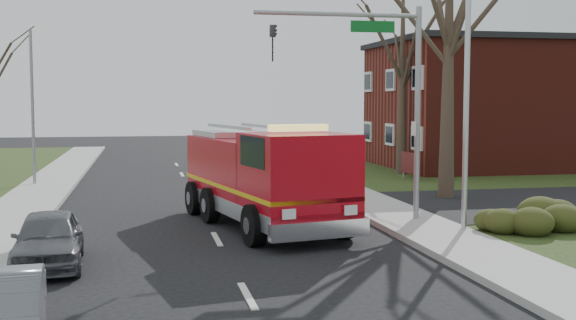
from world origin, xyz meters
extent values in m
plane|color=black|center=(0.00, 0.00, 0.00)|extent=(120.00, 120.00, 0.00)
cube|color=#999A94|center=(6.20, 0.00, 0.07)|extent=(2.40, 80.00, 0.15)
cube|color=maroon|center=(19.00, 18.00, 3.50)|extent=(15.00, 10.00, 7.00)
cube|color=black|center=(19.00, 18.00, 7.10)|extent=(15.40, 10.40, 0.30)
cube|color=silver|center=(11.45, 18.00, 2.00)|extent=(0.12, 1.40, 1.20)
cube|color=#571414|center=(10.50, 12.50, 0.90)|extent=(0.12, 2.00, 1.00)
cylinder|color=gray|center=(10.50, 11.70, 0.45)|extent=(0.08, 0.08, 0.90)
cylinder|color=gray|center=(10.50, 13.30, 0.45)|extent=(0.08, 0.08, 0.90)
ellipsoid|color=#2E3513|center=(9.00, -1.00, 0.58)|extent=(2.80, 2.00, 0.90)
cone|color=#32251D|center=(9.50, 6.00, 6.00)|extent=(0.64, 0.64, 12.00)
cone|color=#32251D|center=(11.00, 15.00, 5.25)|extent=(0.56, 0.56, 10.50)
cylinder|color=gray|center=(6.50, 1.50, 3.40)|extent=(0.18, 0.18, 6.80)
cylinder|color=gray|center=(3.90, 1.50, 6.50)|extent=(5.20, 0.14, 0.14)
cube|color=#0C591E|center=(5.00, 1.50, 6.15)|extent=(1.40, 0.06, 0.35)
imported|color=black|center=(1.90, 1.50, 6.15)|extent=(0.22, 0.18, 1.10)
cylinder|color=#B7BABF|center=(7.20, -0.50, 4.20)|extent=(0.16, 0.16, 8.40)
cylinder|color=gray|center=(-6.80, 14.00, 3.50)|extent=(0.14, 0.14, 7.00)
cube|color=#A40714|center=(1.38, 3.06, 1.60)|extent=(3.69, 5.79, 2.16)
cube|color=#A40714|center=(2.16, -0.78, 1.75)|extent=(3.16, 3.16, 2.47)
cube|color=#B7BABF|center=(1.63, 1.84, 0.72)|extent=(4.25, 8.42, 0.46)
cube|color=#E5B20C|center=(1.63, 1.84, 1.29)|extent=(4.25, 8.42, 0.12)
cube|color=black|center=(2.39, -1.89, 2.53)|extent=(2.35, 0.57, 0.88)
cube|color=#E5D866|center=(2.16, -0.78, 3.14)|extent=(1.69, 0.68, 0.19)
cylinder|color=black|center=(0.87, -1.15, 0.57)|extent=(0.58, 1.18, 1.13)
cylinder|color=black|center=(3.50, -0.62, 0.57)|extent=(0.58, 1.18, 1.13)
cylinder|color=black|center=(-0.30, 4.61, 0.57)|extent=(0.58, 1.18, 1.13)
cylinder|color=black|center=(2.33, 5.14, 0.57)|extent=(0.58, 1.18, 1.13)
imported|color=#54565C|center=(-4.20, -2.51, 0.66)|extent=(1.75, 3.93, 1.31)
camera|label=1|loc=(-2.00, -19.95, 3.89)|focal=45.00mm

